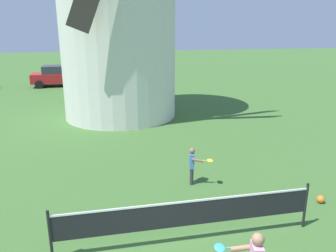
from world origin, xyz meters
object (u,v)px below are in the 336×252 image
object	(u,v)px
tennis_net	(188,214)
parked_car_red	(58,76)
stray_ball	(321,199)
player_far	(193,164)

from	to	relation	value
tennis_net	parked_car_red	xyz separation A→B (m)	(-4.62, 21.02, 0.12)
stray_ball	tennis_net	bearing A→B (deg)	-167.05
tennis_net	parked_car_red	distance (m)	21.52
tennis_net	parked_car_red	size ratio (longest dim) A/B	1.43
tennis_net	player_far	distance (m)	2.81
player_far	stray_ball	xyz separation A→B (m)	(2.98, -1.78, -0.53)
tennis_net	stray_ball	size ratio (longest dim) A/B	27.30
stray_ball	parked_car_red	distance (m)	21.86
player_far	parked_car_red	distance (m)	19.16
tennis_net	player_far	size ratio (longest dim) A/B	5.04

